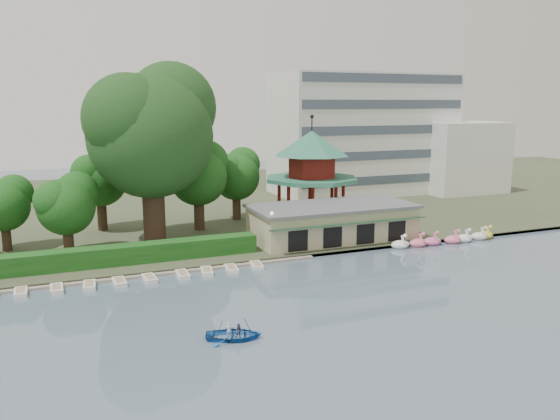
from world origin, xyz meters
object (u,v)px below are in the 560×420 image
dock (142,275)px  pavilion (311,167)px  boathouse (332,221)px  big_tree (152,127)px  rowboat_with_passengers (234,331)px

dock → pavilion: pavilion is taller
boathouse → pavilion: size_ratio=1.38×
big_tree → rowboat_with_passengers: (0.69, -27.23, -12.53)m
dock → rowboat_with_passengers: size_ratio=5.48×
dock → rowboat_with_passengers: 16.67m
boathouse → pavilion: bearing=78.7°
rowboat_with_passengers → pavilion: bearing=57.0°
pavilion → big_tree: big_tree is taller
dock → boathouse: 22.62m
boathouse → big_tree: bearing=161.6°
dock → big_tree: (3.18, 11.02, 12.96)m
dock → rowboat_with_passengers: rowboat_with_passengers is taller
pavilion → big_tree: (-20.82, -3.78, 5.59)m
big_tree → pavilion: bearing=10.3°
boathouse → big_tree: size_ratio=0.94×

